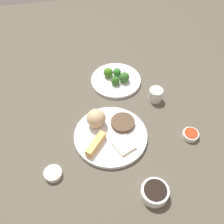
# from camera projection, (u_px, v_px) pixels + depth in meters

# --- Properties ---
(tabletop) EXTENTS (2.20, 2.20, 0.02)m
(tabletop) POSITION_uv_depth(u_px,v_px,m) (111.00, 139.00, 1.04)
(tabletop) COLOR #4D463A
(tabletop) RESTS_ON ground
(main_plate) EXTENTS (0.28, 0.28, 0.02)m
(main_plate) POSITION_uv_depth(u_px,v_px,m) (110.00, 136.00, 1.03)
(main_plate) COLOR white
(main_plate) RESTS_ON tabletop
(rice_scoop) EXTENTS (0.07, 0.07, 0.07)m
(rice_scoop) POSITION_uv_depth(u_px,v_px,m) (96.00, 118.00, 1.03)
(rice_scoop) COLOR tan
(rice_scoop) RESTS_ON main_plate
(spring_roll) EXTENTS (0.09, 0.10, 0.03)m
(spring_roll) POSITION_uv_depth(u_px,v_px,m) (96.00, 144.00, 0.98)
(spring_roll) COLOR #DD9E51
(spring_roll) RESTS_ON main_plate
(crab_rangoon_wonton) EXTENTS (0.09, 0.09, 0.01)m
(crab_rangoon_wonton) POSITION_uv_depth(u_px,v_px,m) (124.00, 145.00, 0.99)
(crab_rangoon_wonton) COLOR beige
(crab_rangoon_wonton) RESTS_ON main_plate
(stir_fry_heap) EXTENTS (0.09, 0.09, 0.02)m
(stir_fry_heap) POSITION_uv_depth(u_px,v_px,m) (123.00, 123.00, 1.05)
(stir_fry_heap) COLOR #463220
(stir_fry_heap) RESTS_ON main_plate
(broccoli_plate) EXTENTS (0.23, 0.23, 0.01)m
(broccoli_plate) POSITION_uv_depth(u_px,v_px,m) (116.00, 80.00, 1.23)
(broccoli_plate) COLOR white
(broccoli_plate) RESTS_ON tabletop
(broccoli_floret_0) EXTENTS (0.04, 0.04, 0.04)m
(broccoli_floret_0) POSITION_uv_depth(u_px,v_px,m) (115.00, 81.00, 1.19)
(broccoli_floret_0) COLOR #2A5A1C
(broccoli_floret_0) RESTS_ON broccoli_plate
(broccoli_floret_1) EXTENTS (0.04, 0.04, 0.04)m
(broccoli_floret_1) POSITION_uv_depth(u_px,v_px,m) (117.00, 72.00, 1.23)
(broccoli_floret_1) COLOR #2E7227
(broccoli_floret_1) RESTS_ON broccoli_plate
(broccoli_floret_2) EXTENTS (0.05, 0.05, 0.05)m
(broccoli_floret_2) POSITION_uv_depth(u_px,v_px,m) (124.00, 77.00, 1.20)
(broccoli_floret_2) COLOR #306325
(broccoli_floret_2) RESTS_ON broccoli_plate
(broccoli_floret_3) EXTENTS (0.04, 0.04, 0.04)m
(broccoli_floret_3) POSITION_uv_depth(u_px,v_px,m) (108.00, 73.00, 1.22)
(broccoli_floret_3) COLOR #3B6D1A
(broccoli_floret_3) RESTS_ON broccoli_plate
(soy_sauce_bowl) EXTENTS (0.09, 0.09, 0.04)m
(soy_sauce_bowl) POSITION_uv_depth(u_px,v_px,m) (155.00, 193.00, 0.87)
(soy_sauce_bowl) COLOR white
(soy_sauce_bowl) RESTS_ON tabletop
(soy_sauce_bowl_liquid) EXTENTS (0.07, 0.07, 0.00)m
(soy_sauce_bowl_liquid) POSITION_uv_depth(u_px,v_px,m) (155.00, 190.00, 0.86)
(soy_sauce_bowl_liquid) COLOR black
(soy_sauce_bowl_liquid) RESTS_ON soy_sauce_bowl
(sauce_ramekin_hot_mustard) EXTENTS (0.06, 0.06, 0.02)m
(sauce_ramekin_hot_mustard) POSITION_uv_depth(u_px,v_px,m) (53.00, 174.00, 0.92)
(sauce_ramekin_hot_mustard) COLOR white
(sauce_ramekin_hot_mustard) RESTS_ON tabletop
(sauce_ramekin_hot_mustard_liquid) EXTENTS (0.05, 0.05, 0.00)m
(sauce_ramekin_hot_mustard_liquid) POSITION_uv_depth(u_px,v_px,m) (52.00, 172.00, 0.92)
(sauce_ramekin_hot_mustard_liquid) COLOR gold
(sauce_ramekin_hot_mustard_liquid) RESTS_ON sauce_ramekin_hot_mustard
(sauce_ramekin_sweet_and_sour) EXTENTS (0.06, 0.06, 0.02)m
(sauce_ramekin_sweet_and_sour) POSITION_uv_depth(u_px,v_px,m) (190.00, 135.00, 1.03)
(sauce_ramekin_sweet_and_sour) COLOR white
(sauce_ramekin_sweet_and_sour) RESTS_ON tabletop
(sauce_ramekin_sweet_and_sour_liquid) EXTENTS (0.05, 0.05, 0.00)m
(sauce_ramekin_sweet_and_sour_liquid) POSITION_uv_depth(u_px,v_px,m) (191.00, 133.00, 1.02)
(sauce_ramekin_sweet_and_sour_liquid) COLOR red
(sauce_ramekin_sweet_and_sour_liquid) RESTS_ON sauce_ramekin_sweet_and_sour
(teacup) EXTENTS (0.06, 0.06, 0.06)m
(teacup) POSITION_uv_depth(u_px,v_px,m) (156.00, 95.00, 1.14)
(teacup) COLOR white
(teacup) RESTS_ON tabletop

